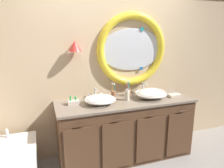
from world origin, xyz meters
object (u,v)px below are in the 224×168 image
at_px(toothbrush_holder_right, 128,91).
at_px(folded_hand_towel, 174,95).
at_px(soap_dispenser, 127,95).
at_px(toiletry_basket, 73,102).
at_px(sink_basin_left, 100,99).
at_px(sink_basin_right, 151,93).
at_px(toothbrush_holder_left, 113,94).

xyz_separation_m(toothbrush_holder_right, folded_hand_towel, (0.63, -0.27, -0.05)).
bearing_deg(soap_dispenser, toothbrush_holder_right, 63.30).
height_order(soap_dispenser, folded_hand_towel, soap_dispenser).
bearing_deg(toothbrush_holder_right, toiletry_basket, -172.00).
xyz_separation_m(sink_basin_left, sink_basin_right, (0.75, -0.00, 0.01)).
bearing_deg(toothbrush_holder_left, soap_dispenser, -52.73).
bearing_deg(toothbrush_holder_right, folded_hand_towel, -23.33).
bearing_deg(toiletry_basket, soap_dispenser, -5.69).
bearing_deg(sink_basin_right, toiletry_basket, 174.57).
distance_m(sink_basin_left, toiletry_basket, 0.36).
bearing_deg(sink_basin_right, folded_hand_towel, -7.59).
height_order(sink_basin_right, toothbrush_holder_left, toothbrush_holder_left).
bearing_deg(soap_dispenser, folded_hand_towel, -6.26).
distance_m(toothbrush_holder_left, toiletry_basket, 0.61).
height_order(toothbrush_holder_left, toothbrush_holder_right, toothbrush_holder_right).
height_order(sink_basin_right, folded_hand_towel, sink_basin_right).
xyz_separation_m(sink_basin_left, soap_dispenser, (0.40, 0.03, 0.01)).
xyz_separation_m(folded_hand_towel, toiletry_basket, (-1.46, 0.15, 0.01)).
xyz_separation_m(sink_basin_left, folded_hand_towel, (1.12, -0.05, -0.05)).
bearing_deg(toothbrush_holder_left, toothbrush_holder_right, 2.30).
xyz_separation_m(sink_basin_right, soap_dispenser, (-0.36, 0.03, 0.00)).
xyz_separation_m(sink_basin_left, toiletry_basket, (-0.34, 0.10, -0.03)).
xyz_separation_m(toothbrush_holder_left, folded_hand_towel, (0.86, -0.26, -0.04)).
bearing_deg(folded_hand_towel, sink_basin_right, 172.41).
bearing_deg(toiletry_basket, sink_basin_right, -5.43).
height_order(sink_basin_right, toothbrush_holder_right, toothbrush_holder_right).
bearing_deg(soap_dispenser, sink_basin_right, -4.88).
xyz_separation_m(toothbrush_holder_left, soap_dispenser, (0.14, -0.18, 0.02)).
distance_m(sink_basin_left, sink_basin_right, 0.75).
height_order(sink_basin_left, toothbrush_holder_left, toothbrush_holder_left).
height_order(toothbrush_holder_right, folded_hand_towel, toothbrush_holder_right).
bearing_deg(toothbrush_holder_right, sink_basin_right, -40.40).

